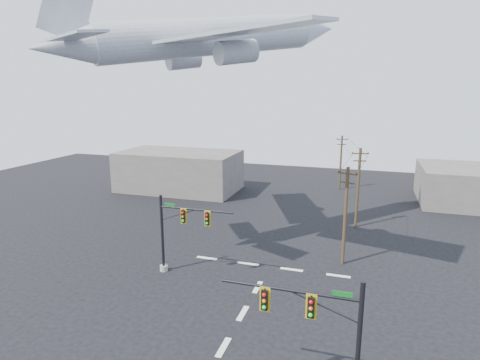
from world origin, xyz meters
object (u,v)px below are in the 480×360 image
(utility_pole_a, at_px, (345,214))
(utility_pole_b, at_px, (358,186))
(airliner, at_px, (209,38))
(utility_pole_c, at_px, (341,162))
(signal_mast_near, at_px, (326,337))
(signal_mast_far, at_px, (177,233))

(utility_pole_a, xyz_separation_m, utility_pole_b, (0.77, 10.68, 0.10))
(utility_pole_b, height_order, airliner, airliner)
(utility_pole_c, bearing_deg, utility_pole_b, -94.58)
(signal_mast_near, height_order, signal_mast_far, signal_mast_near)
(utility_pole_c, height_order, airliner, airliner)
(signal_mast_far, height_order, utility_pole_a, utility_pole_a)
(utility_pole_b, bearing_deg, utility_pole_c, 90.07)
(signal_mast_far, xyz_separation_m, utility_pole_b, (14.11, 16.92, 1.10))
(signal_mast_far, bearing_deg, airliner, 83.46)
(utility_pole_b, distance_m, airliner, 22.84)
(signal_mast_near, distance_m, airliner, 26.85)
(signal_mast_far, bearing_deg, utility_pole_a, 25.08)
(airliner, bearing_deg, signal_mast_far, -145.86)
(utility_pole_b, bearing_deg, utility_pole_a, -104.02)
(utility_pole_b, distance_m, utility_pole_c, 17.68)
(utility_pole_a, bearing_deg, utility_pole_b, 106.97)
(signal_mast_far, xyz_separation_m, utility_pole_c, (11.06, 34.33, 0.77))
(signal_mast_near, distance_m, utility_pole_c, 45.36)
(signal_mast_near, height_order, airliner, airliner)
(signal_mast_near, bearing_deg, airliner, 126.54)
(utility_pole_a, relative_size, utility_pole_c, 1.05)
(utility_pole_a, relative_size, airliner, 0.35)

